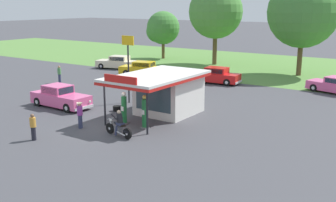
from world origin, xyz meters
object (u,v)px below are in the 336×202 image
(gas_pump_offside, at_px, (145,113))
(bystander_admiring_sedan, at_px, (59,74))
(motorcycle_with_rider, at_px, (119,126))
(parked_car_back_row_right, at_px, (117,63))
(spare_tire_stack, at_px, (117,108))
(gas_pump_nearside, at_px, (124,110))
(parked_car_back_row_left, at_px, (145,69))
(bystander_standing_back_lot, at_px, (80,114))
(roadside_pole_sign, at_px, (128,58))
(parked_car_back_row_far_left, at_px, (213,76))
(bystander_strolling_foreground, at_px, (33,127))
(featured_classic_sedan, at_px, (60,97))

(gas_pump_offside, xyz_separation_m, bystander_admiring_sedan, (-15.84, 7.21, -0.09))
(motorcycle_with_rider, distance_m, parked_car_back_row_right, 25.57)
(bystander_admiring_sedan, xyz_separation_m, spare_tire_stack, (11.65, -4.97, -0.70))
(gas_pump_nearside, xyz_separation_m, parked_car_back_row_left, (-9.83, 15.01, -0.27))
(bystander_standing_back_lot, bearing_deg, bystander_admiring_sedan, 143.19)
(gas_pump_offside, distance_m, motorcycle_with_rider, 2.12)
(roadside_pole_sign, bearing_deg, bystander_standing_back_lot, -75.24)
(roadside_pole_sign, relative_size, spare_tire_stack, 8.55)
(gas_pump_offside, distance_m, parked_car_back_row_right, 24.25)
(gas_pump_offside, bearing_deg, bystander_standing_back_lot, -146.60)
(gas_pump_nearside, relative_size, parked_car_back_row_left, 0.36)
(gas_pump_offside, distance_m, parked_car_back_row_far_left, 15.95)
(gas_pump_offside, bearing_deg, gas_pump_nearside, -180.00)
(gas_pump_offside, height_order, spare_tire_stack, gas_pump_offside)
(bystander_admiring_sedan, relative_size, spare_tire_stack, 2.78)
(gas_pump_nearside, xyz_separation_m, roadside_pole_sign, (-3.48, 4.69, 2.52))
(bystander_admiring_sedan, height_order, spare_tire_stack, bystander_admiring_sedan)
(spare_tire_stack, bearing_deg, bystander_strolling_foreground, -87.02)
(parked_car_back_row_left, relative_size, bystander_standing_back_lot, 3.56)
(motorcycle_with_rider, relative_size, spare_tire_stack, 3.60)
(gas_pump_offside, distance_m, bystander_admiring_sedan, 17.40)
(motorcycle_with_rider, xyz_separation_m, spare_tire_stack, (-3.90, 4.31, -0.47))
(motorcycle_with_rider, distance_m, bystander_strolling_foreground, 4.74)
(featured_classic_sedan, xyz_separation_m, parked_car_back_row_right, (-8.72, 16.38, -0.03))
(bystander_strolling_foreground, distance_m, roadside_pole_sign, 10.38)
(featured_classic_sedan, xyz_separation_m, bystander_admiring_sedan, (-7.42, 6.43, 0.16))
(gas_pump_offside, xyz_separation_m, motorcycle_with_rider, (-0.28, -2.07, -0.31))
(motorcycle_with_rider, distance_m, parked_car_back_row_far_left, 17.92)
(spare_tire_stack, bearing_deg, bystander_admiring_sedan, 156.88)
(parked_car_back_row_far_left, distance_m, bystander_standing_back_lot, 17.73)
(roadside_pole_sign, bearing_deg, bystander_admiring_sedan, 166.81)
(parked_car_back_row_left, distance_m, spare_tire_stack, 14.71)
(parked_car_back_row_right, bearing_deg, bystander_admiring_sedan, -82.56)
(motorcycle_with_rider, relative_size, parked_car_back_row_far_left, 0.39)
(gas_pump_offside, bearing_deg, bystander_admiring_sedan, 155.54)
(gas_pump_nearside, bearing_deg, bystander_strolling_foreground, -112.45)
(parked_car_back_row_right, xyz_separation_m, roadside_pole_sign, (12.03, -12.46, 2.78))
(bystander_admiring_sedan, bearing_deg, featured_classic_sedan, -40.93)
(parked_car_back_row_left, bearing_deg, gas_pump_offside, -52.66)
(featured_classic_sedan, bearing_deg, motorcycle_with_rider, -19.29)
(roadside_pole_sign, bearing_deg, parked_car_back_row_right, 133.99)
(featured_classic_sedan, relative_size, bystander_strolling_foreground, 3.31)
(parked_car_back_row_right, bearing_deg, spare_tire_stack, -49.04)
(parked_car_back_row_far_left, height_order, parked_car_back_row_left, parked_car_back_row_far_left)
(spare_tire_stack, bearing_deg, gas_pump_offside, -28.06)
(bystander_standing_back_lot, relative_size, spare_tire_stack, 2.72)
(parked_car_back_row_far_left, distance_m, parked_car_back_row_right, 13.70)
(spare_tire_stack, bearing_deg, parked_car_back_row_right, 130.96)
(featured_classic_sedan, bearing_deg, gas_pump_offside, -5.25)
(roadside_pole_sign, distance_m, spare_tire_stack, 4.21)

